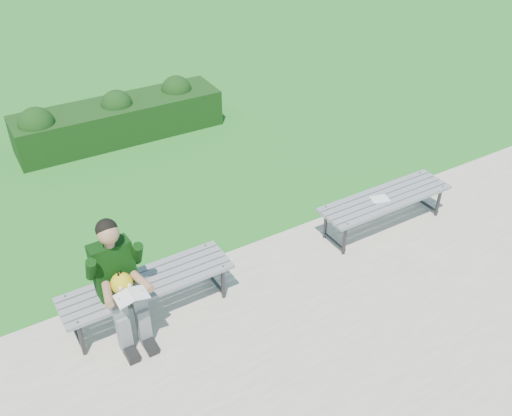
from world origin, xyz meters
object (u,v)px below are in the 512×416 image
object	(u,v)px
bench_left	(147,285)
bench_right	(385,200)
seated_boy	(119,278)
hedge	(117,118)
paper_sheet	(380,199)

from	to	relation	value
bench_left	bench_right	size ratio (longest dim) A/B	1.00
bench_right	seated_boy	xyz separation A→B (m)	(-3.46, -0.01, 0.30)
bench_right	seated_boy	size ratio (longest dim) A/B	1.37
bench_right	hedge	bearing A→B (deg)	116.05
bench_left	bench_right	world-z (taller)	same
bench_right	paper_sheet	distance (m)	0.12
hedge	bench_left	xyz separation A→B (m)	(-1.13, -4.07, 0.06)
seated_boy	bench_right	bearing A→B (deg)	0.11
hedge	paper_sheet	distance (m)	4.58
hedge	seated_boy	world-z (taller)	seated_boy
seated_boy	paper_sheet	distance (m)	3.37
bench_left	paper_sheet	world-z (taller)	bench_left
bench_right	paper_sheet	xyz separation A→B (m)	(-0.10, -0.00, 0.06)
paper_sheet	bench_left	bearing A→B (deg)	178.41
hedge	bench_left	size ratio (longest dim) A/B	1.86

